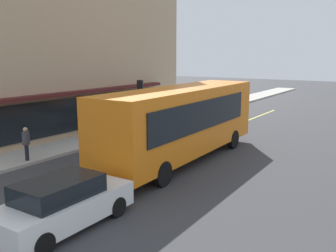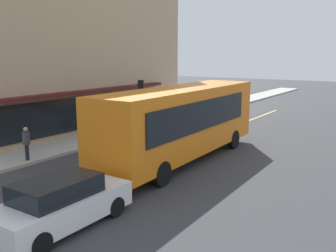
{
  "view_description": "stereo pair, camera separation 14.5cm",
  "coord_description": "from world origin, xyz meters",
  "px_view_note": "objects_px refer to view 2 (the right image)",
  "views": [
    {
      "loc": [
        -15.83,
        -10.49,
        5.02
      ],
      "look_at": [
        -0.83,
        -0.68,
        1.6
      ],
      "focal_mm": 40.25,
      "sensor_mm": 36.0,
      "label": 1
    },
    {
      "loc": [
        -15.75,
        -10.61,
        5.02
      ],
      "look_at": [
        -0.83,
        -0.68,
        1.6
      ],
      "focal_mm": 40.25,
      "sensor_mm": 36.0,
      "label": 2
    }
  ],
  "objects_px": {
    "traffic_light": "(142,92)",
    "pedestrian_by_curb": "(89,118)",
    "car_navy": "(203,112)",
    "car_white": "(61,203)",
    "bus": "(183,120)",
    "car_silver": "(152,125)",
    "pedestrian_mid_block": "(26,141)"
  },
  "relations": [
    {
      "from": "car_navy",
      "to": "pedestrian_by_curb",
      "type": "relative_size",
      "value": 2.43
    },
    {
      "from": "car_white",
      "to": "pedestrian_by_curb",
      "type": "relative_size",
      "value": 2.43
    },
    {
      "from": "traffic_light",
      "to": "pedestrian_by_curb",
      "type": "height_order",
      "value": "traffic_light"
    },
    {
      "from": "car_silver",
      "to": "car_white",
      "type": "xyz_separation_m",
      "value": [
        -11.4,
        -4.97,
        0.0
      ]
    },
    {
      "from": "car_navy",
      "to": "car_white",
      "type": "relative_size",
      "value": 1.0
    },
    {
      "from": "traffic_light",
      "to": "car_navy",
      "type": "distance_m",
      "value": 5.85
    },
    {
      "from": "bus",
      "to": "car_white",
      "type": "height_order",
      "value": "bus"
    },
    {
      "from": "traffic_light",
      "to": "car_white",
      "type": "distance_m",
      "value": 14.67
    },
    {
      "from": "car_navy",
      "to": "traffic_light",
      "type": "bearing_deg",
      "value": 161.39
    },
    {
      "from": "traffic_light",
      "to": "car_white",
      "type": "relative_size",
      "value": 0.74
    },
    {
      "from": "bus",
      "to": "traffic_light",
      "type": "distance_m",
      "value": 7.78
    },
    {
      "from": "bus",
      "to": "traffic_light",
      "type": "bearing_deg",
      "value": 52.1
    },
    {
      "from": "bus",
      "to": "pedestrian_by_curb",
      "type": "relative_size",
      "value": 6.3
    },
    {
      "from": "pedestrian_by_curb",
      "to": "pedestrian_mid_block",
      "type": "height_order",
      "value": "pedestrian_by_curb"
    },
    {
      "from": "traffic_light",
      "to": "pedestrian_mid_block",
      "type": "relative_size",
      "value": 2.03
    },
    {
      "from": "car_navy",
      "to": "pedestrian_by_curb",
      "type": "bearing_deg",
      "value": 161.34
    },
    {
      "from": "car_white",
      "to": "bus",
      "type": "bearing_deg",
      "value": 5.32
    },
    {
      "from": "traffic_light",
      "to": "pedestrian_by_curb",
      "type": "relative_size",
      "value": 1.8
    },
    {
      "from": "car_navy",
      "to": "pedestrian_mid_block",
      "type": "relative_size",
      "value": 2.73
    },
    {
      "from": "traffic_light",
      "to": "car_silver",
      "type": "relative_size",
      "value": 0.74
    },
    {
      "from": "bus",
      "to": "pedestrian_mid_block",
      "type": "relative_size",
      "value": 7.08
    },
    {
      "from": "traffic_light",
      "to": "car_navy",
      "type": "relative_size",
      "value": 0.74
    },
    {
      "from": "traffic_light",
      "to": "car_navy",
      "type": "height_order",
      "value": "traffic_light"
    },
    {
      "from": "car_silver",
      "to": "car_white",
      "type": "bearing_deg",
      "value": -156.44
    },
    {
      "from": "traffic_light",
      "to": "car_white",
      "type": "height_order",
      "value": "traffic_light"
    },
    {
      "from": "car_silver",
      "to": "pedestrian_mid_block",
      "type": "xyz_separation_m",
      "value": [
        -7.78,
        1.56,
        0.35
      ]
    },
    {
      "from": "bus",
      "to": "pedestrian_by_curb",
      "type": "xyz_separation_m",
      "value": [
        1.11,
        7.37,
        -0.77
      ]
    },
    {
      "from": "pedestrian_mid_block",
      "to": "pedestrian_by_curb",
      "type": "bearing_deg",
      "value": 15.94
    },
    {
      "from": "car_silver",
      "to": "car_white",
      "type": "distance_m",
      "value": 12.43
    },
    {
      "from": "car_silver",
      "to": "pedestrian_mid_block",
      "type": "relative_size",
      "value": 2.74
    },
    {
      "from": "bus",
      "to": "car_white",
      "type": "relative_size",
      "value": 2.6
    },
    {
      "from": "car_navy",
      "to": "car_silver",
      "type": "distance_m",
      "value": 6.72
    }
  ]
}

